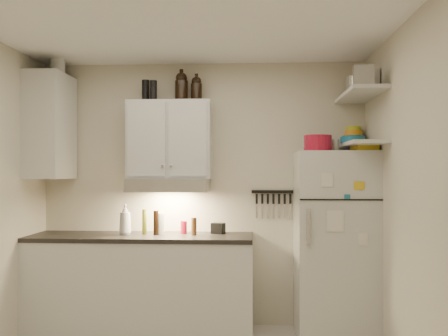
{
  "coord_description": "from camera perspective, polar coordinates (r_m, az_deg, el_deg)",
  "views": [
    {
      "loc": [
        0.5,
        -3.46,
        1.52
      ],
      "look_at": [
        0.25,
        0.9,
        1.55
      ],
      "focal_mm": 40.0,
      "sensor_mm": 36.0,
      "label": 1
    }
  ],
  "objects": [
    {
      "name": "vinegar_bottle",
      "position": [
        4.78,
        -7.78,
        -6.22
      ],
      "size": [
        0.06,
        0.06,
        0.23
      ],
      "primitive_type": "cylinder",
      "rotation": [
        0.0,
        0.0,
        -0.17
      ],
      "color": "black",
      "rests_on": "countertop"
    },
    {
      "name": "thermos_a",
      "position": [
        4.91,
        -8.08,
        8.72
      ],
      "size": [
        0.09,
        0.09,
        0.2
      ],
      "primitive_type": "cylinder",
      "rotation": [
        0.0,
        0.0,
        0.38
      ],
      "color": "black",
      "rests_on": "upper_cabinet"
    },
    {
      "name": "countertop",
      "position": [
        4.81,
        -9.43,
        -7.79
      ],
      "size": [
        2.1,
        0.62,
        0.04
      ],
      "primitive_type": "cube",
      "color": "black",
      "rests_on": "base_cabinet"
    },
    {
      "name": "soap_bottle",
      "position": [
        4.83,
        -11.23,
        -5.58
      ],
      "size": [
        0.15,
        0.15,
        0.33
      ],
      "primitive_type": "imported",
      "rotation": [
        0.0,
        0.0,
        0.21
      ],
      "color": "silver",
      "rests_on": "countertop"
    },
    {
      "name": "knife_strip",
      "position": [
        4.95,
        5.61,
        -2.71
      ],
      "size": [
        0.42,
        0.02,
        0.03
      ],
      "primitive_type": "cube",
      "color": "black",
      "rests_on": "back_wall"
    },
    {
      "name": "thermos_b",
      "position": [
        5.01,
        -8.95,
        8.66
      ],
      "size": [
        0.1,
        0.1,
        0.22
      ],
      "primitive_type": "cylinder",
      "rotation": [
        0.0,
        0.0,
        -0.43
      ],
      "color": "black",
      "rests_on": "upper_cabinet"
    },
    {
      "name": "side_jar",
      "position": [
        5.15,
        -18.47,
        11.07
      ],
      "size": [
        0.15,
        0.15,
        0.18
      ],
      "primitive_type": "cylinder",
      "rotation": [
        0.0,
        0.0,
        -0.08
      ],
      "color": "silver",
      "rests_on": "side_cabinet"
    },
    {
      "name": "oil_bottle",
      "position": [
        4.85,
        -9.07,
        -6.08
      ],
      "size": [
        0.05,
        0.05,
        0.24
      ],
      "primitive_type": "cylinder",
      "rotation": [
        0.0,
        0.0,
        0.09
      ],
      "color": "#5E6318",
      "rests_on": "countertop"
    },
    {
      "name": "range_hood",
      "position": [
        4.8,
        -6.32,
        -1.95
      ],
      "size": [
        0.76,
        0.46,
        0.12
      ],
      "primitive_type": "cube",
      "color": "silver",
      "rests_on": "back_wall"
    },
    {
      "name": "back_wall",
      "position": [
        5.0,
        -2.46,
        -2.92
      ],
      "size": [
        3.2,
        0.02,
        2.6
      ],
      "primitive_type": "cube",
      "color": "beige",
      "rests_on": "ground"
    },
    {
      "name": "book_stack",
      "position": [
        4.54,
        15.76,
        2.39
      ],
      "size": [
        0.21,
        0.25,
        0.08
      ],
      "primitive_type": "cube",
      "rotation": [
        0.0,
        0.0,
        0.1
      ],
      "color": "gold",
      "rests_on": "fridge"
    },
    {
      "name": "bowl_yellow",
      "position": [
        5.02,
        14.6,
        4.38
      ],
      "size": [
        0.14,
        0.14,
        0.04
      ],
      "primitive_type": "cylinder",
      "color": "gold",
      "rests_on": "bowl_orange"
    },
    {
      "name": "shelf_hi",
      "position": [
        4.63,
        15.24,
        8.06
      ],
      "size": [
        0.3,
        0.95,
        0.03
      ],
      "primitive_type": "cube",
      "color": "silver",
      "rests_on": "right_wall"
    },
    {
      "name": "tin_b",
      "position": [
        4.26,
        15.63,
        10.09
      ],
      "size": [
        0.18,
        0.18,
        0.16
      ],
      "primitive_type": "cube",
      "rotation": [
        0.0,
        0.0,
        -0.12
      ],
      "color": "#AAAAAD",
      "rests_on": "shelf_hi"
    },
    {
      "name": "upper_cabinet",
      "position": [
        4.87,
        -6.18,
        3.2
      ],
      "size": [
        0.8,
        0.33,
        0.75
      ],
      "primitive_type": "cube",
      "color": "silver",
      "rests_on": "back_wall"
    },
    {
      "name": "fridge",
      "position": [
        4.72,
        12.53,
        -8.54
      ],
      "size": [
        0.7,
        0.68,
        1.7
      ],
      "primitive_type": "cube",
      "color": "silver",
      "rests_on": "floor"
    },
    {
      "name": "side_cabinet",
      "position": [
        5.06,
        -19.26,
        4.5
      ],
      "size": [
        0.33,
        0.55,
        1.0
      ],
      "primitive_type": "cube",
      "color": "silver",
      "rests_on": "left_wall"
    },
    {
      "name": "caddy",
      "position": [
        4.84,
        -0.68,
        -6.91
      ],
      "size": [
        0.14,
        0.13,
        0.1
      ],
      "primitive_type": "cube",
      "rotation": [
        0.0,
        0.0,
        -0.39
      ],
      "color": "black",
      "rests_on": "countertop"
    },
    {
      "name": "dutch_oven",
      "position": [
        4.54,
        10.67,
        2.79
      ],
      "size": [
        0.32,
        0.32,
        0.14
      ],
      "primitive_type": "cylinder",
      "rotation": [
        0.0,
        0.0,
        0.41
      ],
      "color": "maroon",
      "rests_on": "fridge"
    },
    {
      "name": "spice_jar",
      "position": [
        4.64,
        12.63,
        2.53
      ],
      "size": [
        0.08,
        0.08,
        0.11
      ],
      "primitive_type": "cylinder",
      "rotation": [
        0.0,
        0.0,
        -0.16
      ],
      "color": "silver",
      "rests_on": "fridge"
    },
    {
      "name": "tin_a",
      "position": [
        4.57,
        15.98,
        9.56
      ],
      "size": [
        0.19,
        0.17,
        0.19
      ],
      "primitive_type": "cube",
      "rotation": [
        0.0,
        0.0,
        0.02
      ],
      "color": "#AAAAAD",
      "rests_on": "shelf_hi"
    },
    {
      "name": "stock_pot",
      "position": [
        4.88,
        15.21,
        8.9
      ],
      "size": [
        0.31,
        0.31,
        0.19
      ],
      "primitive_type": "cylinder",
      "rotation": [
        0.0,
        0.0,
        -0.21
      ],
      "color": "silver",
      "rests_on": "shelf_hi"
    },
    {
      "name": "red_jar",
      "position": [
        4.84,
        -4.63,
        -6.78
      ],
      "size": [
        0.07,
        0.07,
        0.12
      ],
      "primitive_type": "cylinder",
      "rotation": [
        0.0,
        0.0,
        -0.23
      ],
      "color": "maroon",
      "rests_on": "countertop"
    },
    {
      "name": "bowl_teal",
      "position": [
        4.94,
        14.59,
        3.09
      ],
      "size": [
        0.22,
        0.22,
        0.09
      ],
      "primitive_type": "cylinder",
      "color": "#186385",
      "rests_on": "shelf_lo"
    },
    {
      "name": "bowl_orange",
      "position": [
        5.02,
        14.6,
        3.83
      ],
      "size": [
        0.18,
        0.18,
        0.05
      ],
      "primitive_type": "cylinder",
      "color": "orange",
      "rests_on": "bowl_teal"
    },
    {
      "name": "ceiling",
      "position": [
        3.66,
        -4.95,
        16.94
      ],
      "size": [
        3.2,
        3.0,
        0.02
      ],
      "primitive_type": "cube",
      "color": "white",
      "rests_on": "ground"
    },
    {
      "name": "base_cabinet",
      "position": [
        4.89,
        -9.43,
        -13.14
      ],
      "size": [
        2.1,
        0.6,
        0.88
      ],
      "primitive_type": "cube",
      "color": "silver",
      "rests_on": "floor"
    },
    {
      "name": "pepper_mill",
      "position": [
        4.73,
        -3.46,
        -6.67
      ],
      "size": [
        0.07,
        0.07,
        0.17
      ],
      "primitive_type": "cylinder",
      "rotation": [
        0.0,
        0.0,
        -0.33
      ],
      "color": "brown",
      "rests_on": "countertop"
    },
    {
      "name": "growler_a",
      "position": [
        4.96,
        -4.89,
        9.23
      ],
      "size": [
        0.17,
        0.17,
        0.3
      ],
      "primitive_type": null,
      "rotation": [
        0.0,
        0.0,
        -0.42
      ],
      "color": "black",
      "rests_on": "upper_cabinet"
    },
    {
      "name": "shelf_lo",
      "position": [
        4.59,
        15.25,
        2.62
      ],
      "size": [
        0.3,
        0.95,
        0.03
      ],
      "primitive_type": "cube",
      "color": "silver",
      "rests_on": "right_wall"
    },
    {
      "name": "right_wall",
      "position": [
        3.64,
        21.09,
        -3.83
      ],
      "size": [
        0.02,
        3.0,
        2.6
      ],
      "primitive_type": "cube",
      "color": "beige",
      "rests_on": "ground"
    },
    {
      "name": "clear_bottle",
      "position": [
        4.81,
        -7.25,
        -6.33
      ],
      "size": [
        0.07,
        0.07,
        0.2
      ],
      "primitive_type": "cylinder",
      "rotation": [
        0.0,
        0.0,
        -0.07
      ],
      "color": "silver",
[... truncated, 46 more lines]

